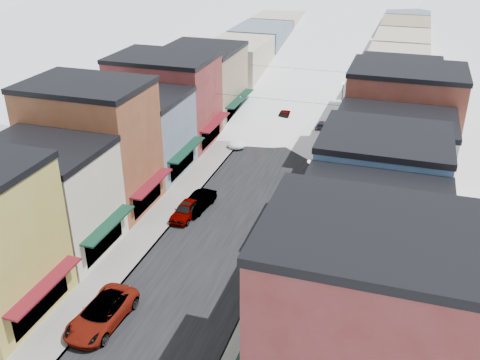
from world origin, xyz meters
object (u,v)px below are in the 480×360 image
Objects in this scene: car_white_suv at (102,314)px; car_dark_hatch at (199,202)px; car_silver_sedan at (186,210)px; car_green_sedan at (271,226)px; streetlamp_near at (308,175)px; trash_can at (274,246)px.

car_white_suv reaches higher than car_dark_hatch.
car_silver_sedan reaches higher than car_dark_hatch.
car_white_suv reaches higher than car_green_sedan.
car_dark_hatch is at bearing 91.41° from car_white_suv.
car_green_sedan is at bearing 0.49° from car_silver_sedan.
car_dark_hatch is 1.06× the size of streetlamp_near.
car_green_sedan is at bearing 64.34° from car_white_suv.
car_green_sedan is (8.30, 15.36, -0.13)m from car_white_suv.
car_dark_hatch is at bearing 149.92° from trash_can.
car_dark_hatch reaches higher than trash_can.
streetlamp_near is (1.90, 6.99, 2.21)m from car_green_sedan.
car_silver_sedan is 10.06m from trash_can.
car_silver_sedan is 12.55m from streetlamp_near.
trash_can is at bearing 113.94° from car_green_sedan.
streetlamp_near reaches higher than car_green_sedan.
car_white_suv is 1.37× the size of car_silver_sedan.
car_white_suv is at bearing -126.96° from trash_can.
trash_can is (9.30, 12.36, -0.28)m from car_white_suv.
car_green_sedan reaches higher than trash_can.
car_green_sedan is at bearing 108.40° from trash_can.
trash_can is (8.89, -5.15, -0.18)m from car_dark_hatch.
trash_can is at bearing 55.78° from car_white_suv.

